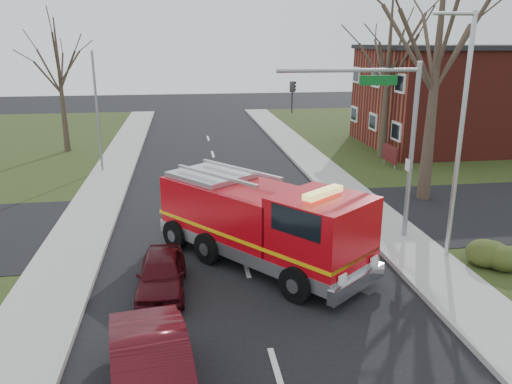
{
  "coord_description": "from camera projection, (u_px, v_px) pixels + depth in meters",
  "views": [
    {
      "loc": [
        -1.95,
        -15.78,
        7.47
      ],
      "look_at": [
        0.69,
        2.12,
        2.0
      ],
      "focal_mm": 35.0,
      "sensor_mm": 36.0,
      "label": 1
    }
  ],
  "objects": [
    {
      "name": "ground",
      "position": [
        245.0,
        265.0,
        17.38
      ],
      "size": [
        120.0,
        120.0,
        0.0
      ],
      "primitive_type": "plane",
      "color": "black",
      "rests_on": "ground"
    },
    {
      "name": "sidewalk_right",
      "position": [
        414.0,
        253.0,
        18.22
      ],
      "size": [
        2.4,
        80.0,
        0.15
      ],
      "primitive_type": "cube",
      "color": "#989893",
      "rests_on": "ground"
    },
    {
      "name": "sidewalk_left",
      "position": [
        60.0,
        275.0,
        16.49
      ],
      "size": [
        2.4,
        80.0,
        0.15
      ],
      "primitive_type": "cube",
      "color": "#989893",
      "rests_on": "ground"
    },
    {
      "name": "brick_building",
      "position": [
        475.0,
        97.0,
        36.01
      ],
      "size": [
        15.4,
        10.4,
        7.25
      ],
      "color": "maroon",
      "rests_on": "ground"
    },
    {
      "name": "health_center_sign",
      "position": [
        390.0,
        154.0,
        30.42
      ],
      "size": [
        0.12,
        2.0,
        1.4
      ],
      "color": "#531315",
      "rests_on": "ground"
    },
    {
      "name": "hedge_corner",
      "position": [
        503.0,
        246.0,
        17.51
      ],
      "size": [
        2.8,
        2.0,
        0.9
      ],
      "primitive_type": "ellipsoid",
      "color": "#2E3E16",
      "rests_on": "lawn_right"
    },
    {
      "name": "bare_tree_near",
      "position": [
        439.0,
        43.0,
        22.23
      ],
      "size": [
        6.0,
        6.0,
        12.0
      ],
      "color": "#34291E",
      "rests_on": "ground"
    },
    {
      "name": "bare_tree_far",
      "position": [
        389.0,
        58.0,
        31.24
      ],
      "size": [
        5.25,
        5.25,
        10.5
      ],
      "color": "#34291E",
      "rests_on": "ground"
    },
    {
      "name": "bare_tree_left",
      "position": [
        59.0,
        71.0,
        33.31
      ],
      "size": [
        4.5,
        4.5,
        9.0
      ],
      "color": "#34291E",
      "rests_on": "ground"
    },
    {
      "name": "traffic_signal_mast",
      "position": [
        381.0,
        121.0,
        18.16
      ],
      "size": [
        5.29,
        0.18,
        6.8
      ],
      "color": "gray",
      "rests_on": "ground"
    },
    {
      "name": "streetlight_pole",
      "position": [
        459.0,
        133.0,
        16.58
      ],
      "size": [
        1.48,
        0.16,
        8.4
      ],
      "color": "#B7BABF",
      "rests_on": "ground"
    },
    {
      "name": "utility_pole_far",
      "position": [
        97.0,
        114.0,
        28.67
      ],
      "size": [
        0.14,
        0.14,
        7.0
      ],
      "primitive_type": "cylinder",
      "color": "gray",
      "rests_on": "ground"
    },
    {
      "name": "fire_engine",
      "position": [
        263.0,
        224.0,
        17.17
      ],
      "size": [
        7.0,
        7.86,
        3.18
      ],
      "rotation": [
        0.0,
        0.0,
        0.67
      ],
      "color": "#B80811",
      "rests_on": "ground"
    },
    {
      "name": "parked_car_maroon",
      "position": [
        162.0,
        273.0,
        15.38
      ],
      "size": [
        1.54,
        3.62,
        1.22
      ],
      "primitive_type": "imported",
      "rotation": [
        0.0,
        0.0,
        -0.03
      ],
      "color": "#3D090F",
      "rests_on": "ground"
    },
    {
      "name": "parked_car_gray",
      "position": [
        153.0,
        377.0,
        10.39
      ],
      "size": [
        2.31,
        4.88,
        1.54
      ],
      "primitive_type": "imported",
      "rotation": [
        0.0,
        0.0,
        0.15
      ],
      "color": "#410A10",
      "rests_on": "ground"
    }
  ]
}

